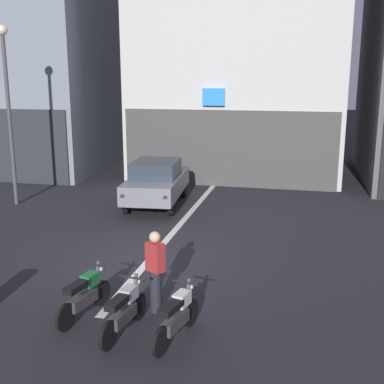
{
  "coord_description": "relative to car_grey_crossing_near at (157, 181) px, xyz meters",
  "views": [
    {
      "loc": [
        3.73,
        -11.1,
        4.6
      ],
      "look_at": [
        0.7,
        2.0,
        1.4
      ],
      "focal_mm": 46.02,
      "sensor_mm": 36.0,
      "label": 1
    }
  ],
  "objects": [
    {
      "name": "person_by_motorcycles",
      "position": [
        2.41,
        -7.94,
        -0.03
      ],
      "size": [
        0.42,
        0.38,
        1.67
      ],
      "color": "#23232D",
      "rests_on": "ground"
    },
    {
      "name": "building_corner_left",
      "position": [
        -9.78,
        7.23,
        5.79
      ],
      "size": [
        10.78,
        9.96,
        13.38
      ],
      "color": "gray",
      "rests_on": "ground"
    },
    {
      "name": "motorcycle_green_row_leftmost",
      "position": [
        1.13,
        -8.46,
        -0.43
      ],
      "size": [
        0.55,
        1.65,
        0.98
      ],
      "color": "black",
      "rests_on": "ground"
    },
    {
      "name": "car_grey_crossing_near",
      "position": [
        0.0,
        0.0,
        0.0
      ],
      "size": [
        2.13,
        4.24,
        1.64
      ],
      "color": "black",
      "rests_on": "ground"
    },
    {
      "name": "street_lamp",
      "position": [
        -5.05,
        -1.03,
        2.97
      ],
      "size": [
        0.36,
        0.36,
        6.26
      ],
      "color": "#47474C",
      "rests_on": "ground"
    },
    {
      "name": "motorcycle_silver_row_left_mid",
      "position": [
        2.11,
        -8.89,
        -0.43
      ],
      "size": [
        0.55,
        1.66,
        0.98
      ],
      "color": "black",
      "rests_on": "ground"
    },
    {
      "name": "building_mid_block",
      "position": [
        2.01,
        7.23,
        4.84
      ],
      "size": [
        9.32,
        7.34,
        11.47
      ],
      "color": "silver",
      "rests_on": "ground"
    },
    {
      "name": "motorcycle_white_row_centre",
      "position": [
        3.1,
        -8.89,
        -0.43
      ],
      "size": [
        0.57,
        1.64,
        0.98
      ],
      "color": "black",
      "rests_on": "ground"
    },
    {
      "name": "ground_plane",
      "position": [
        1.42,
        -5.46,
        -0.89
      ],
      "size": [
        120.0,
        120.0,
        0.0
      ],
      "primitive_type": "plane",
      "color": "#232328"
    },
    {
      "name": "lane_centre_line",
      "position": [
        1.42,
        0.54,
        -0.88
      ],
      "size": [
        0.2,
        18.0,
        0.01
      ],
      "primitive_type": "cube",
      "color": "silver",
      "rests_on": "ground"
    }
  ]
}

